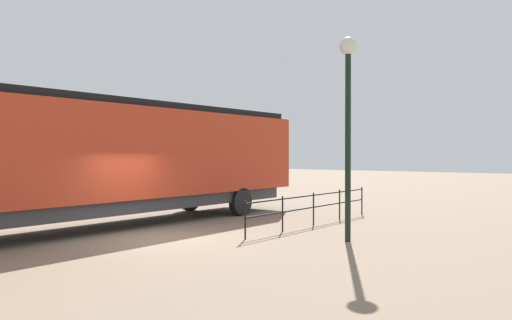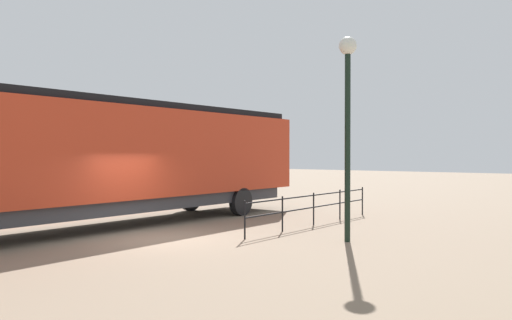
{
  "view_description": "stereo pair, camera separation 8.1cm",
  "coord_description": "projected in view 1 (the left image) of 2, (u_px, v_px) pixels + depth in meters",
  "views": [
    {
      "loc": [
        11.12,
        -9.9,
        2.44
      ],
      "look_at": [
        0.78,
        3.59,
        2.24
      ],
      "focal_mm": 35.69,
      "sensor_mm": 36.0,
      "label": 1
    },
    {
      "loc": [
        11.18,
        -9.85,
        2.44
      ],
      "look_at": [
        0.78,
        3.59,
        2.24
      ],
      "focal_mm": 35.69,
      "sensor_mm": 36.0,
      "label": 2
    }
  ],
  "objects": [
    {
      "name": "ground_plane",
      "position": [
        159.0,
        239.0,
        14.65
      ],
      "size": [
        120.0,
        120.0,
        0.0
      ],
      "primitive_type": "plane",
      "color": "#84705B"
    },
    {
      "name": "locomotive",
      "position": [
        111.0,
        156.0,
        16.99
      ],
      "size": [
        3.14,
        17.96,
        4.22
      ],
      "color": "red",
      "rests_on": "ground_plane"
    },
    {
      "name": "lamp_post",
      "position": [
        348.0,
        98.0,
        14.11
      ],
      "size": [
        0.5,
        0.5,
        5.7
      ],
      "color": "black",
      "rests_on": "ground_plane"
    },
    {
      "name": "platform_fence",
      "position": [
        314.0,
        204.0,
        17.49
      ],
      "size": [
        0.05,
        7.58,
        1.11
      ],
      "color": "black",
      "rests_on": "ground_plane"
    }
  ]
}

